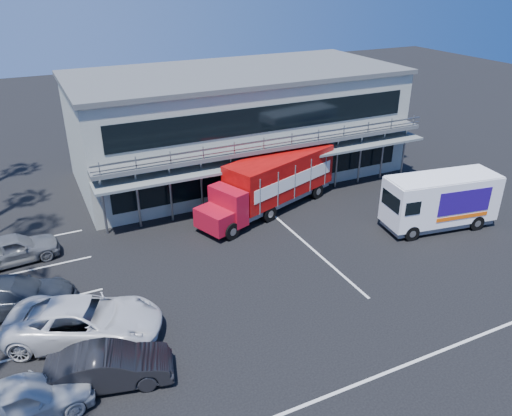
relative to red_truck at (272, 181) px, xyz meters
name	(u,v)px	position (x,y,z in m)	size (l,w,h in m)	color
ground	(308,287)	(-2.36, -8.26, -1.82)	(120.00, 120.00, 0.00)	black
building	(237,123)	(0.64, 6.67, 1.83)	(22.40, 12.00, 7.30)	#989D90
red_truck	(272,181)	(0.00, 0.00, 0.00)	(10.03, 5.52, 3.32)	#A90D22
white_van	(440,201)	(7.41, -6.26, -0.16)	(6.68, 3.15, 3.13)	white
parked_car_a	(18,401)	(-14.86, -10.71, -1.01)	(1.92, 4.77, 1.62)	#B6BABE
parked_car_b	(109,367)	(-11.86, -10.34, -1.09)	(1.55, 4.43, 1.46)	black
parked_car_c	(85,321)	(-12.26, -7.46, -0.98)	(2.79, 6.06, 1.68)	silver
parked_car_d	(11,296)	(-14.86, -4.26, -1.04)	(2.19, 5.38, 1.56)	#2A2F38
parked_car_e	(12,249)	(-14.67, 0.10, -1.06)	(1.79, 4.44, 1.51)	slate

